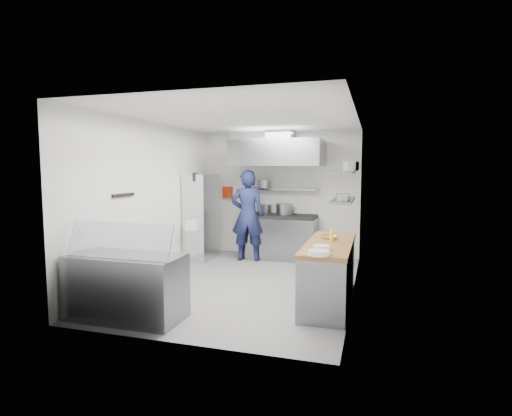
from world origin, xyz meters
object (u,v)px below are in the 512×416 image
(wire_rack, at_px, (202,217))
(display_case, at_px, (126,287))
(chef, at_px, (248,215))
(gas_range, at_px, (280,238))

(wire_rack, bearing_deg, display_case, -81.52)
(chef, xyz_separation_m, wire_rack, (-1.03, -0.11, -0.05))
(gas_range, bearing_deg, chef, -144.10)
(chef, distance_m, display_case, 3.74)
(display_case, bearing_deg, chef, 82.28)
(chef, height_order, wire_rack, chef)
(chef, bearing_deg, display_case, 71.97)
(wire_rack, bearing_deg, gas_range, 18.48)
(wire_rack, distance_m, display_case, 3.63)
(wire_rack, bearing_deg, chef, 5.99)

